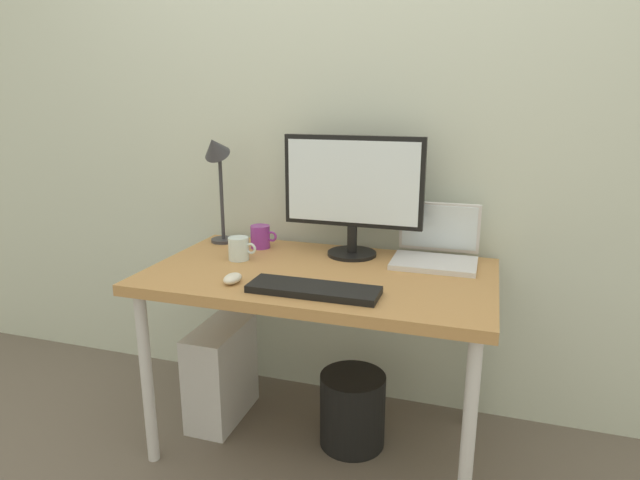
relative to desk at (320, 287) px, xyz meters
name	(u,v)px	position (x,y,z in m)	size (l,w,h in m)	color
ground_plane	(320,440)	(0.00, 0.00, -0.66)	(6.00, 6.00, 0.00)	#665B51
back_wall	(351,111)	(0.00, 0.43, 0.64)	(4.40, 0.04, 2.60)	silver
desk	(320,287)	(0.00, 0.00, 0.00)	(1.28, 0.73, 0.73)	#B7844C
monitor	(353,189)	(0.06, 0.23, 0.34)	(0.56, 0.20, 0.48)	black
laptop	(436,248)	(0.40, 0.25, 0.12)	(0.32, 0.27, 0.23)	silver
desk_lamp	(216,164)	(-0.54, 0.23, 0.42)	(0.11, 0.16, 0.49)	#333338
keyboard	(314,289)	(0.05, -0.23, 0.08)	(0.44, 0.14, 0.02)	black
mouse	(233,278)	(-0.25, -0.22, 0.08)	(0.06, 0.09, 0.03)	silver
coffee_mug	(261,237)	(-0.34, 0.23, 0.11)	(0.12, 0.08, 0.10)	purple
glass_cup	(239,249)	(-0.35, 0.04, 0.11)	(0.12, 0.08, 0.09)	silver
computer_tower	(221,372)	(-0.46, 0.04, -0.45)	(0.18, 0.36, 0.42)	silver
wastebasket	(352,410)	(0.13, 0.03, -0.51)	(0.26, 0.26, 0.30)	black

